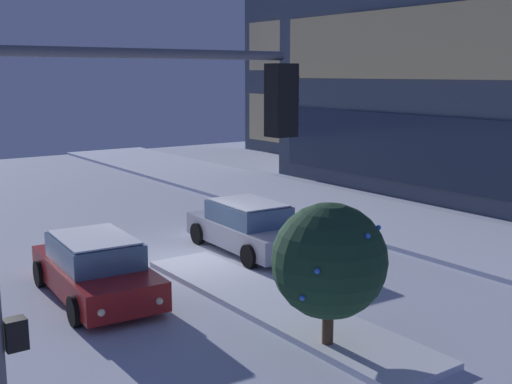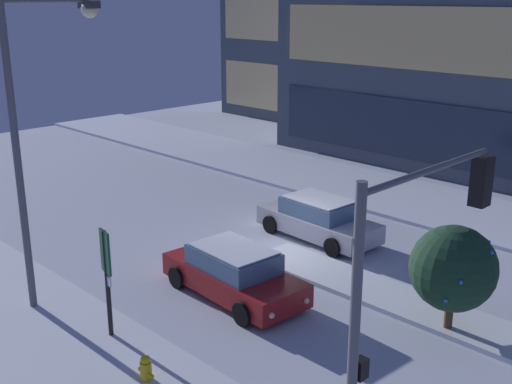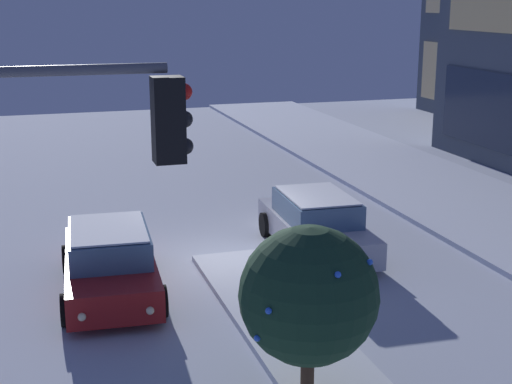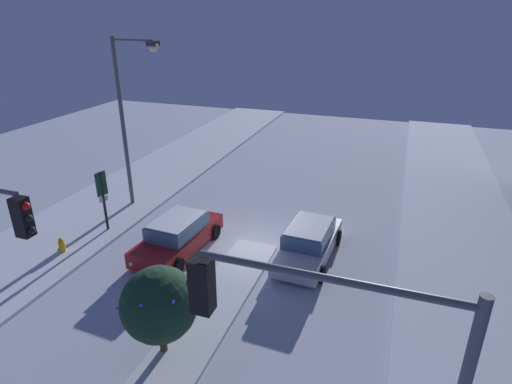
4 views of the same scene
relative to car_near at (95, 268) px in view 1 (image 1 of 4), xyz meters
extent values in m
plane|color=silver|center=(-1.23, 2.88, -0.71)|extent=(52.00, 52.00, 0.00)
cube|color=silver|center=(-1.23, 11.42, -0.64)|extent=(52.00, 5.20, 0.14)
cube|color=silver|center=(3.02, 3.03, -0.64)|extent=(9.00, 1.80, 0.14)
cube|color=#232D42|center=(-2.98, 15.18, 1.44)|extent=(17.48, 0.10, 2.87)
cube|color=#E5C67F|center=(-2.98, 15.18, 5.75)|extent=(17.48, 0.10, 2.87)
cube|color=#424C5B|center=(-16.58, 26.02, 8.64)|extent=(13.05, 11.62, 18.70)
cube|color=#F2D18C|center=(-16.58, 20.17, 1.63)|extent=(11.74, 0.10, 3.12)
cube|color=#F2D18C|center=(-16.58, 20.17, 6.30)|extent=(11.74, 0.10, 3.12)
cube|color=maroon|center=(0.00, 0.00, -0.18)|extent=(4.71, 2.16, 0.66)
cube|color=slate|center=(0.00, 0.00, 0.43)|extent=(2.59, 1.84, 0.60)
cube|color=white|center=(0.00, 0.00, 0.76)|extent=(2.40, 1.71, 0.04)
sphere|color=#F9E5B2|center=(2.35, 0.48, -0.22)|extent=(0.16, 0.16, 0.16)
sphere|color=#F9E5B2|center=(2.27, -0.78, -0.22)|extent=(0.16, 0.16, 0.16)
cylinder|color=black|center=(1.57, 0.83, -0.38)|extent=(0.67, 0.26, 0.66)
cylinder|color=black|center=(1.45, -1.03, -0.38)|extent=(0.67, 0.26, 0.66)
cylinder|color=black|center=(-1.46, 1.03, -0.38)|extent=(0.67, 0.26, 0.66)
cylinder|color=black|center=(-1.58, -0.83, -0.38)|extent=(0.67, 0.26, 0.66)
cube|color=#B7B7C1|center=(-1.28, 5.31, -0.18)|extent=(4.64, 2.02, 0.66)
cube|color=slate|center=(-1.28, 5.31, 0.43)|extent=(2.53, 1.75, 0.60)
cube|color=white|center=(-1.28, 5.31, 0.76)|extent=(2.34, 1.63, 0.04)
sphere|color=#F9E5B2|center=(-3.60, 4.79, -0.22)|extent=(0.16, 0.16, 0.16)
sphere|color=#F9E5B2|center=(-3.55, 6.03, -0.22)|extent=(0.16, 0.16, 0.16)
cylinder|color=black|center=(-2.82, 4.46, -0.38)|extent=(0.67, 0.25, 0.66)
cylinder|color=black|center=(-2.74, 6.29, -0.38)|extent=(0.67, 0.25, 0.66)
cylinder|color=black|center=(0.19, 4.33, -0.38)|extent=(0.67, 0.25, 0.66)
cylinder|color=black|center=(0.27, 6.16, -0.38)|extent=(0.67, 0.25, 0.66)
cylinder|color=#565960|center=(7.06, -1.90, 4.79)|extent=(0.12, 3.95, 0.12)
cube|color=black|center=(7.06, 0.08, 4.19)|extent=(0.32, 0.36, 1.00)
sphere|color=red|center=(7.06, 0.27, 4.51)|extent=(0.20, 0.20, 0.20)
sphere|color=black|center=(7.06, 0.27, 4.19)|extent=(0.20, 0.20, 0.20)
sphere|color=black|center=(7.06, 0.27, 3.87)|extent=(0.20, 0.20, 0.20)
cube|color=black|center=(7.06, -3.65, 1.69)|extent=(0.20, 0.24, 0.36)
cylinder|color=#473323|center=(5.44, 2.50, -0.29)|extent=(0.22, 0.22, 0.85)
sphere|color=#193823|center=(5.44, 2.50, 1.08)|extent=(2.21, 2.21, 2.21)
sphere|color=blue|center=(6.11, 1.62, 1.21)|extent=(0.10, 0.10, 0.10)
sphere|color=blue|center=(6.34, 2.58, 1.73)|extent=(0.10, 0.10, 0.10)
sphere|color=blue|center=(5.82, 1.54, 0.66)|extent=(0.10, 0.10, 0.10)
sphere|color=blue|center=(5.93, 3.28, 1.71)|extent=(0.10, 0.10, 0.10)
sphere|color=blue|center=(4.70, 2.36, 0.25)|extent=(0.10, 0.10, 0.10)
sphere|color=blue|center=(4.89, 3.47, 1.08)|extent=(0.10, 0.10, 0.10)
camera|label=1|loc=(14.13, -5.39, 4.56)|focal=45.11mm
camera|label=2|loc=(12.48, -11.47, 7.64)|focal=44.98mm
camera|label=3|loc=(15.54, -1.48, 5.56)|focal=52.46mm
camera|label=4|loc=(13.74, 8.32, 8.68)|focal=29.81mm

